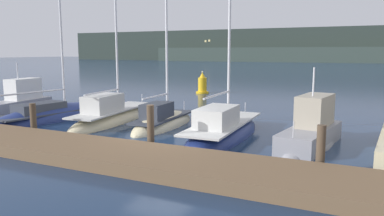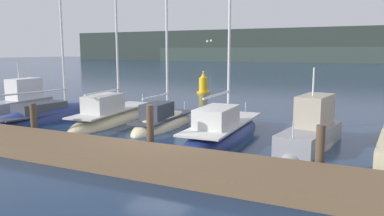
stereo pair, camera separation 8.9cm
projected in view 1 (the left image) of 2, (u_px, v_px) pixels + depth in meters
ground_plane at (161, 147)px, 15.26m from camera, size 400.00×400.00×0.00m
dock at (126, 156)px, 13.07m from camera, size 34.69×2.80×0.45m
mooring_pile_1 at (33, 120)px, 17.12m from camera, size 0.28×0.28×1.52m
mooring_pile_2 at (151, 128)px, 14.45m from camera, size 0.28×0.28×1.83m
mooring_pile_3 at (321, 150)px, 11.82m from camera, size 0.28×0.28×1.58m
motorboat_berth_1 at (20, 107)px, 23.87m from camera, size 1.91×5.06×3.78m
sailboat_berth_2 at (55, 117)px, 21.60m from camera, size 3.34×8.65×12.48m
sailboat_berth_3 at (112, 118)px, 20.70m from camera, size 2.73×7.90×11.64m
sailboat_berth_4 at (163, 124)px, 19.40m from camera, size 1.98×5.89×8.27m
sailboat_berth_5 at (223, 134)px, 17.01m from camera, size 2.43×7.87×12.15m
motorboat_berth_6 at (311, 136)px, 15.40m from camera, size 2.31×5.29×3.71m
channel_buoy at (202, 85)px, 34.72m from camera, size 1.19×1.19×2.07m
hillside_backdrop at (348, 46)px, 135.22m from camera, size 240.00×23.00×12.45m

